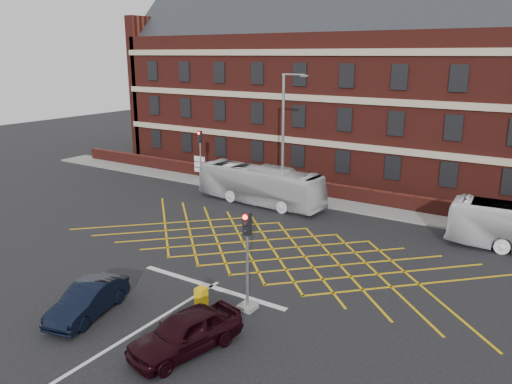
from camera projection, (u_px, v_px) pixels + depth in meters
The scene contains 15 objects.
ground at pixel (253, 261), 25.85m from camera, with size 120.00×120.00×0.00m, color black.
victorian_building at pixel (400, 86), 41.40m from camera, with size 51.00×12.17×20.40m.
boundary_wall at pixel (351, 194), 36.21m from camera, with size 56.00×0.50×1.10m, color #511B15.
far_pavement at pixel (345, 204), 35.53m from camera, with size 60.00×3.00×0.12m, color slate.
box_junction_hatching at pixel (273, 249), 27.47m from camera, with size 11.50×0.12×0.02m, color #CC990C.
stop_line at pixel (211, 286), 23.02m from camera, with size 8.00×0.30×0.02m, color silver.
centre_line at pixel (99, 355), 17.77m from camera, with size 0.15×14.00×0.02m, color silver.
bus_left at pixel (260, 185), 35.52m from camera, with size 2.29×9.81×2.73m, color silver.
car_navy at pixel (88, 300), 20.38m from camera, with size 1.41×4.05×1.33m, color black.
car_maroon at pixel (186, 332), 17.90m from camera, with size 1.76×4.37×1.49m, color black.
traffic_light_near at pixel (247, 271), 20.53m from camera, with size 0.70×0.70×4.27m.
traffic_light_far at pixel (201, 161), 41.51m from camera, with size 0.70×0.70×4.27m.
street_lamp at pixel (283, 164), 33.70m from camera, with size 2.25×1.00×9.16m.
direction_signs at pixel (200, 165), 41.79m from camera, with size 1.10×0.16×2.20m.
utility_cabinet at pixel (201, 299), 20.87m from camera, with size 0.42×0.44×0.98m, color #EAB50D.
Camera 1 is at (13.19, -19.99, 10.38)m, focal length 35.00 mm.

